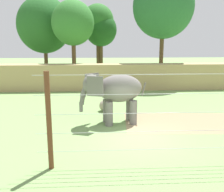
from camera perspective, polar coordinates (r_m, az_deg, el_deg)
The scene contains 11 objects.
ground_plane at distance 12.97m, azimuth 5.75°, elevation -9.02°, with size 120.00×120.00×0.00m, color #759956.
dirt_patch at distance 15.64m, azimuth 15.37°, elevation -5.65°, with size 6.66×3.98×0.01m, color #937F5B.
embankment_wall at distance 25.04m, azimuth 1.23°, elevation 4.32°, with size 36.00×1.80×2.48m, color tan.
elephant at distance 14.45m, azimuth 0.60°, elevation 1.17°, with size 3.88×1.86×2.89m.
enrichment_ball at distance 17.33m, azimuth -1.61°, elevation -2.15°, with size 0.77×0.77×0.77m, color gray.
cable_fence at distance 9.58m, azimuth 8.80°, elevation -5.17°, with size 8.49×0.19×3.66m.
tree_far_left at distance 31.89m, azimuth -14.88°, elevation 15.04°, with size 6.22×6.22×9.75m.
tree_left_of_centre at distance 32.79m, azimuth -3.20°, elevation 16.25°, with size 3.92×3.92×9.12m.
tree_behind_wall at distance 28.70m, azimuth 11.36°, elevation 18.96°, with size 6.34×6.34×11.51m.
tree_right_of_centre at distance 32.59m, azimuth -2.48°, elevation 14.48°, with size 3.90×3.90×8.07m.
tree_far_right at distance 27.79m, azimuth -8.72°, elevation 15.73°, with size 4.42×4.42×8.81m.
Camera 1 is at (-1.98, -11.93, 4.69)m, focal length 40.99 mm.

